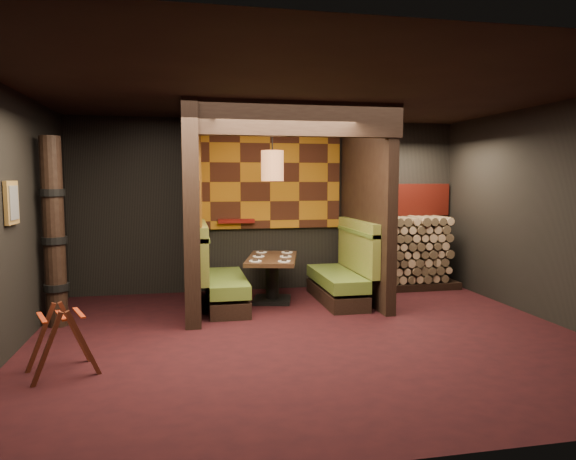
# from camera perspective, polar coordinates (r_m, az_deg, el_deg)

# --- Properties ---
(floor) EXTENTS (6.50, 5.50, 0.02)m
(floor) POSITION_cam_1_polar(r_m,az_deg,el_deg) (6.24, 2.42, -11.84)
(floor) COLOR black
(floor) RESTS_ON ground
(ceiling) EXTENTS (6.50, 5.50, 0.02)m
(ceiling) POSITION_cam_1_polar(r_m,az_deg,el_deg) (6.03, 2.54, 15.14)
(ceiling) COLOR black
(ceiling) RESTS_ON ground
(wall_back) EXTENTS (6.50, 0.02, 2.85)m
(wall_back) POSITION_cam_1_polar(r_m,az_deg,el_deg) (8.66, -1.92, 2.75)
(wall_back) COLOR black
(wall_back) RESTS_ON ground
(wall_front) EXTENTS (6.50, 0.02, 2.85)m
(wall_front) POSITION_cam_1_polar(r_m,az_deg,el_deg) (3.37, 13.84, -2.04)
(wall_front) COLOR black
(wall_front) RESTS_ON ground
(wall_left) EXTENTS (0.02, 5.50, 2.85)m
(wall_left) POSITION_cam_1_polar(r_m,az_deg,el_deg) (6.07, -28.93, 0.79)
(wall_left) COLOR black
(wall_left) RESTS_ON ground
(wall_right) EXTENTS (0.02, 5.50, 2.85)m
(wall_right) POSITION_cam_1_polar(r_m,az_deg,el_deg) (7.45, 27.62, 1.63)
(wall_right) COLOR black
(wall_right) RESTS_ON ground
(partition_left) EXTENTS (0.20, 2.20, 2.85)m
(partition_left) POSITION_cam_1_polar(r_m,az_deg,el_deg) (7.44, -10.80, 2.17)
(partition_left) COLOR black
(partition_left) RESTS_ON floor
(partition_right) EXTENTS (0.15, 2.10, 2.85)m
(partition_right) POSITION_cam_1_polar(r_m,az_deg,el_deg) (7.97, 8.63, 2.43)
(partition_right) COLOR black
(partition_right) RESTS_ON floor
(header_beam) EXTENTS (2.85, 0.18, 0.44)m
(header_beam) POSITION_cam_1_polar(r_m,az_deg,el_deg) (6.67, 0.83, 12.24)
(header_beam) COLOR black
(header_beam) RESTS_ON partition_left
(tapa_back_panel) EXTENTS (2.40, 0.06, 1.55)m
(tapa_back_panel) POSITION_cam_1_polar(r_m,az_deg,el_deg) (8.60, -2.03, 5.36)
(tapa_back_panel) COLOR #995C12
(tapa_back_panel) RESTS_ON wall_back
(tapa_side_panel) EXTENTS (0.04, 1.85, 1.45)m
(tapa_side_panel) POSITION_cam_1_polar(r_m,az_deg,el_deg) (7.60, -9.97, 5.46)
(tapa_side_panel) COLOR #995C12
(tapa_side_panel) RESTS_ON partition_left
(lacquer_shelf) EXTENTS (0.60, 0.12, 0.07)m
(lacquer_shelf) POSITION_cam_1_polar(r_m,az_deg,el_deg) (8.49, -5.78, 1.01)
(lacquer_shelf) COLOR #60100D
(lacquer_shelf) RESTS_ON wall_back
(booth_bench_left) EXTENTS (0.68, 1.60, 1.14)m
(booth_bench_left) POSITION_cam_1_polar(r_m,az_deg,el_deg) (7.58, -7.71, -5.53)
(booth_bench_left) COLOR black
(booth_bench_left) RESTS_ON floor
(booth_bench_right) EXTENTS (0.68, 1.60, 1.14)m
(booth_bench_right) POSITION_cam_1_polar(r_m,az_deg,el_deg) (7.93, 6.13, -5.02)
(booth_bench_right) COLOR black
(booth_bench_right) RESTS_ON floor
(dining_table) EXTENTS (1.01, 1.45, 0.69)m
(dining_table) POSITION_cam_1_polar(r_m,az_deg,el_deg) (7.82, -1.78, -4.68)
(dining_table) COLOR black
(dining_table) RESTS_ON floor
(place_settings) EXTENTS (0.80, 1.15, 0.03)m
(place_settings) POSITION_cam_1_polar(r_m,az_deg,el_deg) (7.78, -1.78, -2.91)
(place_settings) COLOR white
(place_settings) RESTS_ON dining_table
(pendant_lamp) EXTENTS (0.34, 0.34, 1.01)m
(pendant_lamp) POSITION_cam_1_polar(r_m,az_deg,el_deg) (7.65, -1.75, 7.15)
(pendant_lamp) COLOR #9D6038
(pendant_lamp) RESTS_ON ceiling
(framed_picture) EXTENTS (0.05, 0.36, 0.46)m
(framed_picture) POSITION_cam_1_polar(r_m,az_deg,el_deg) (6.14, -28.35, 2.69)
(framed_picture) COLOR olive
(framed_picture) RESTS_ON wall_left
(luggage_rack) EXTENTS (0.76, 0.66, 0.70)m
(luggage_rack) POSITION_cam_1_polar(r_m,az_deg,el_deg) (5.48, -23.84, -10.90)
(luggage_rack) COLOR #4E2012
(luggage_rack) RESTS_ON floor
(totem_column) EXTENTS (0.31, 0.31, 2.40)m
(totem_column) POSITION_cam_1_polar(r_m,az_deg,el_deg) (7.09, -24.57, -0.35)
(totem_column) COLOR black
(totem_column) RESTS_ON floor
(firewood_stack) EXTENTS (1.73, 0.70, 1.22)m
(firewood_stack) POSITION_cam_1_polar(r_m,az_deg,el_deg) (9.02, 13.03, -2.47)
(firewood_stack) COLOR black
(firewood_stack) RESTS_ON floor
(mosaic_header) EXTENTS (1.83, 0.10, 0.56)m
(mosaic_header) POSITION_cam_1_polar(r_m,az_deg,el_deg) (9.24, 12.30, 3.29)
(mosaic_header) COLOR maroon
(mosaic_header) RESTS_ON wall_back
(bay_front_post) EXTENTS (0.08, 0.08, 2.85)m
(bay_front_post) POSITION_cam_1_polar(r_m,az_deg,el_deg) (8.24, 8.60, 2.54)
(bay_front_post) COLOR black
(bay_front_post) RESTS_ON floor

